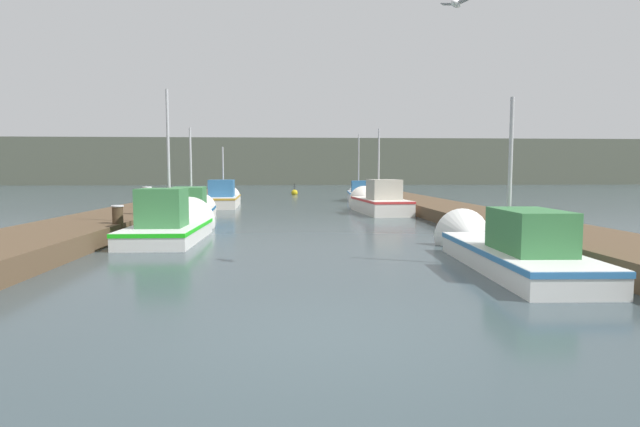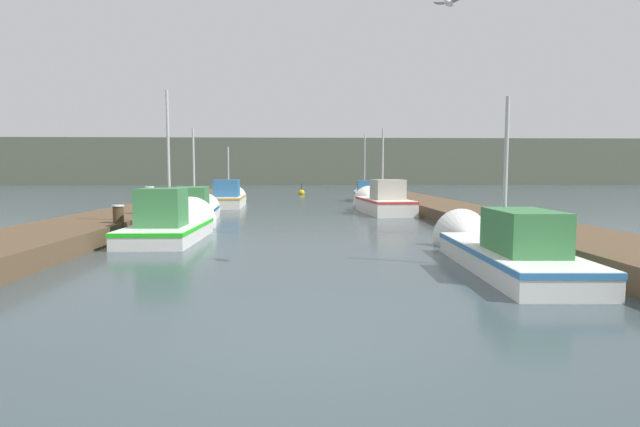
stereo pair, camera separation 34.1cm
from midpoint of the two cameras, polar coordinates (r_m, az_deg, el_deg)
ground_plane at (r=5.84m, az=-0.17°, el=-14.35°), size 200.00×200.00×0.00m
dock_left at (r=22.46m, az=-18.14°, el=0.29°), size 2.70×40.00×0.48m
dock_right at (r=22.56m, az=14.88°, el=0.38°), size 2.70×40.00×0.48m
distant_shore_ridge at (r=79.73m, az=-1.96°, el=5.85°), size 120.00×16.00×6.75m
fishing_boat_0 at (r=11.00m, az=20.44°, el=-3.64°), size 1.74×5.86×3.88m
fishing_boat_1 at (r=15.19m, az=-15.71°, el=-1.20°), size 1.85×4.93×4.82m
fishing_boat_2 at (r=20.08m, az=-13.56°, el=0.37°), size 1.97×5.87×4.06m
fishing_boat_3 at (r=23.70m, az=7.42°, el=1.33°), size 2.18×5.86×4.39m
fishing_boat_4 at (r=28.33m, az=-10.00°, el=1.79°), size 1.87×5.86×3.76m
fishing_boat_5 at (r=33.27m, az=5.38°, el=2.23°), size 1.62×4.52×4.70m
mooring_piling_0 at (r=17.82m, az=-18.34°, el=0.69°), size 0.30×0.30×1.42m
mooring_piling_1 at (r=15.02m, az=-21.43°, el=-0.94°), size 0.33×0.33×0.99m
channel_buoy at (r=41.85m, az=-1.89°, el=2.39°), size 0.54×0.54×1.04m
seagull_lead at (r=9.82m, az=15.57°, el=22.22°), size 0.47×0.47×0.12m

